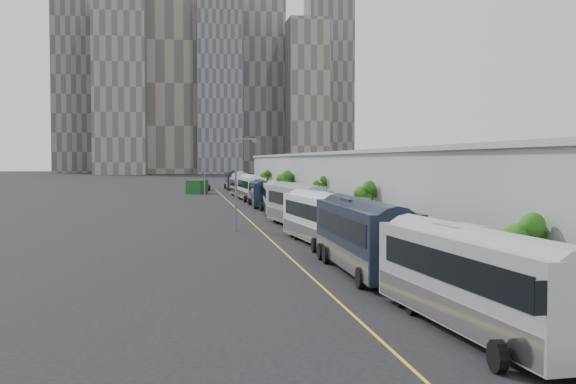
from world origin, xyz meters
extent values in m
plane|color=black|center=(0.00, 0.00, 0.00)|extent=(800.00, 800.00, 0.00)
cube|color=gray|center=(9.00, 55.00, 0.06)|extent=(10.00, 170.00, 0.12)
cube|color=gold|center=(-1.50, 55.00, 0.01)|extent=(0.12, 160.00, 0.02)
cube|color=gray|center=(13.00, 55.00, 3.40)|extent=(12.00, 160.00, 6.80)
cube|color=gray|center=(13.00, 55.00, 5.85)|extent=(12.45, 160.40, 2.57)
cube|color=gray|center=(7.10, 55.00, 7.00)|extent=(0.30, 160.00, 0.40)
cube|color=slate|center=(-35.00, 300.00, 47.50)|extent=(22.00, 22.00, 95.00)
cube|color=gray|center=(-12.00, 320.00, 60.00)|extent=(26.00, 24.00, 120.00)
cube|color=slate|center=(8.00, 310.00, 40.00)|extent=(20.00, 20.00, 80.00)
cube|color=slate|center=(28.00, 330.00, 52.50)|extent=(24.00, 24.00, 105.00)
cube|color=gray|center=(48.00, 305.00, 35.00)|extent=(18.00, 18.00, 70.00)
cube|color=slate|center=(-55.00, 340.00, 55.00)|extent=(28.00, 26.00, 110.00)
cube|color=slate|center=(65.00, 340.00, 45.00)|extent=(22.00, 22.00, 90.00)
cube|color=#9C9DA6|center=(2.19, 4.13, 1.94)|extent=(3.66, 13.27, 3.17)
cube|color=black|center=(2.19, 3.93, 2.51)|extent=(3.59, 11.70, 1.08)
cube|color=silver|center=(2.19, 4.13, 0.92)|extent=(3.67, 13.01, 1.02)
cube|color=#9C9DA6|center=(2.19, 5.64, 3.68)|extent=(1.48, 2.31, 0.30)
cube|color=black|center=(1.65, 18.59, 2.06)|extent=(2.88, 13.92, 3.37)
cube|color=black|center=(1.65, 18.37, 2.66)|extent=(2.93, 12.25, 1.15)
cube|color=silver|center=(1.65, 18.59, 0.98)|extent=(2.92, 13.64, 1.08)
cube|color=black|center=(1.65, 20.19, 3.90)|extent=(1.41, 2.36, 0.32)
cube|color=white|center=(1.84, 32.26, 1.95)|extent=(3.76, 13.38, 3.20)
cube|color=black|center=(1.84, 32.06, 2.53)|extent=(3.69, 11.81, 1.09)
cube|color=silver|center=(1.84, 32.26, 0.93)|extent=(3.78, 13.12, 1.02)
cube|color=white|center=(1.84, 33.78, 3.71)|extent=(1.51, 2.34, 0.30)
cube|color=gray|center=(2.32, 46.21, 2.06)|extent=(4.18, 14.10, 3.37)
cube|color=black|center=(2.32, 46.00, 2.66)|extent=(4.07, 12.45, 1.14)
cube|color=silver|center=(2.32, 46.21, 0.98)|extent=(4.19, 13.83, 1.08)
cube|color=gray|center=(2.32, 47.81, 3.90)|extent=(1.62, 2.48, 0.32)
cube|color=silver|center=(2.49, 63.96, 1.87)|extent=(3.59, 12.77, 3.05)
cube|color=black|center=(2.49, 63.77, 2.42)|extent=(3.52, 11.27, 1.04)
cube|color=silver|center=(2.49, 63.96, 0.89)|extent=(3.61, 12.52, 0.98)
cube|color=silver|center=(2.49, 65.42, 3.54)|extent=(1.44, 2.23, 0.29)
cube|color=black|center=(2.13, 76.59, 1.80)|extent=(3.08, 12.27, 2.95)
cube|color=black|center=(2.13, 76.40, 2.33)|extent=(3.06, 10.82, 1.00)
cube|color=silver|center=(2.13, 76.59, 0.86)|extent=(3.10, 12.03, 0.94)
cube|color=black|center=(2.13, 77.99, 3.41)|extent=(1.32, 2.12, 0.28)
cube|color=white|center=(2.09, 90.53, 2.01)|extent=(3.28, 13.65, 3.28)
cube|color=black|center=(2.09, 90.32, 2.60)|extent=(3.27, 12.03, 1.12)
cube|color=silver|center=(2.09, 90.53, 0.96)|extent=(3.31, 13.38, 1.05)
cube|color=white|center=(2.09, 92.10, 3.80)|extent=(1.45, 2.35, 0.31)
cube|color=gray|center=(1.61, 103.86, 1.78)|extent=(3.18, 12.15, 2.91)
cube|color=black|center=(1.61, 103.68, 2.30)|extent=(3.15, 10.71, 0.99)
cube|color=silver|center=(1.61, 103.86, 0.85)|extent=(3.20, 11.91, 0.93)
cube|color=gray|center=(1.61, 105.25, 3.37)|extent=(1.33, 2.11, 0.28)
cube|color=#A7A8B1|center=(2.44, 116.67, 2.04)|extent=(4.03, 13.95, 3.33)
cube|color=black|center=(2.44, 116.46, 2.64)|extent=(3.93, 12.32, 1.13)
cube|color=silver|center=(2.44, 116.67, 0.97)|extent=(4.04, 13.68, 1.07)
cube|color=#A7A8B1|center=(2.44, 118.26, 3.86)|extent=(1.59, 2.45, 0.32)
cube|color=black|center=(2.22, 133.75, 2.05)|extent=(3.03, 13.92, 3.36)
cube|color=black|center=(2.22, 133.54, 2.66)|extent=(3.06, 12.26, 1.14)
cube|color=silver|center=(2.22, 133.75, 0.98)|extent=(3.07, 13.64, 1.08)
cube|color=black|center=(2.22, 135.36, 3.89)|extent=(1.43, 2.37, 0.32)
cylinder|color=black|center=(6.01, 8.28, 1.44)|extent=(0.18, 0.18, 2.88)
sphere|color=#145513|center=(6.01, 8.28, 2.88)|extent=(1.58, 1.58, 1.58)
cylinder|color=black|center=(6.09, 35.45, 1.79)|extent=(0.18, 0.18, 3.58)
sphere|color=#145513|center=(6.09, 35.45, 3.49)|extent=(1.42, 1.42, 1.42)
cylinder|color=black|center=(6.28, 55.41, 1.83)|extent=(0.18, 0.18, 3.66)
sphere|color=#145513|center=(6.28, 55.41, 3.51)|extent=(1.03, 1.03, 1.03)
cylinder|color=black|center=(5.77, 78.98, 1.78)|extent=(0.18, 0.18, 3.56)
sphere|color=#145513|center=(5.77, 78.98, 3.57)|extent=(2.07, 2.07, 2.07)
cylinder|color=black|center=(6.12, 105.47, 1.76)|extent=(0.18, 0.18, 3.51)
sphere|color=#145513|center=(6.12, 105.47, 3.43)|extent=(1.36, 1.36, 1.36)
cylinder|color=#59595E|center=(-3.72, 42.59, 4.09)|extent=(0.18, 0.18, 8.18)
cylinder|color=#59595E|center=(-2.82, 42.59, 8.08)|extent=(1.80, 0.14, 0.14)
cube|color=#59595E|center=(-2.02, 42.59, 7.93)|extent=(0.50, 0.22, 0.18)
cylinder|color=#59595E|center=(-4.74, 101.13, 4.69)|extent=(0.18, 0.18, 9.39)
cylinder|color=#59595E|center=(-3.84, 101.13, 9.29)|extent=(1.80, 0.14, 0.14)
cube|color=#59595E|center=(-3.04, 101.13, 9.14)|extent=(0.50, 0.22, 0.18)
cube|color=#123D18|center=(-5.72, 115.09, 1.27)|extent=(4.29, 5.93, 2.55)
imported|color=black|center=(-4.17, 128.25, 0.77)|extent=(3.14, 5.78, 1.54)
camera|label=1|loc=(-8.28, -20.53, 6.29)|focal=45.00mm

